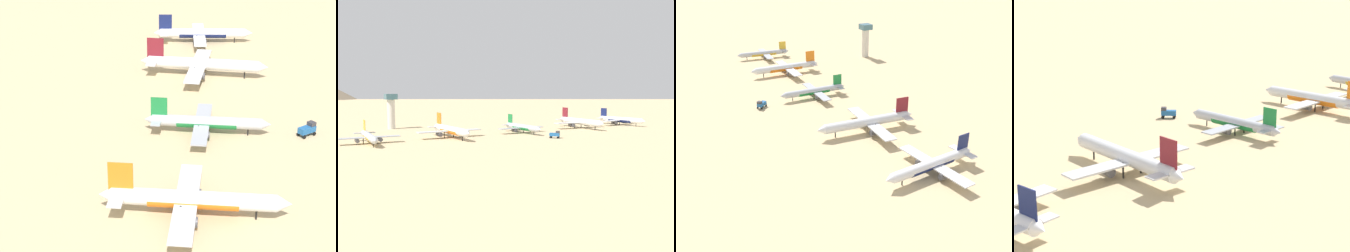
% 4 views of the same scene
% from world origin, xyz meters
% --- Properties ---
extents(ground_plane, '(1800.00, 1800.00, 0.00)m').
position_xyz_m(ground_plane, '(0.00, 0.00, 0.00)').
color(ground_plane, tan).
extents(parked_jet_0, '(36.55, 29.69, 10.54)m').
position_xyz_m(parked_jet_0, '(3.95, -88.65, 3.51)').
color(parked_jet_0, '#B2B7C1').
rests_on(parked_jet_0, ground).
extents(parked_jet_1, '(43.58, 35.29, 12.60)m').
position_xyz_m(parked_jet_1, '(2.38, -46.50, 4.19)').
color(parked_jet_1, silver).
rests_on(parked_jet_1, ground).
extents(parked_jet_2, '(36.33, 29.41, 10.51)m').
position_xyz_m(parked_jet_2, '(2.72, -1.38, 3.50)').
color(parked_jet_2, '#B2B7C1').
rests_on(parked_jet_2, ground).
extents(parked_jet_3, '(45.28, 36.78, 13.06)m').
position_xyz_m(parked_jet_3, '(-1.72, 47.21, 4.40)').
color(parked_jet_3, silver).
rests_on(parked_jet_3, ground).
extents(parked_jet_4, '(40.30, 32.83, 11.62)m').
position_xyz_m(parked_jet_4, '(-4.33, 87.56, 3.87)').
color(parked_jet_4, white).
rests_on(parked_jet_4, ground).
extents(service_truck, '(5.54, 5.33, 3.90)m').
position_xyz_m(service_truck, '(31.69, 0.42, 2.08)').
color(service_truck, '#1E5999').
rests_on(service_truck, ground).
extents(control_tower, '(7.20, 7.20, 22.75)m').
position_xyz_m(control_tower, '(-61.35, -61.00, 12.96)').
color(control_tower, beige).
rests_on(control_tower, ground).
extents(desert_hill_2, '(330.61, 330.61, 63.76)m').
position_xyz_m(desert_hill_2, '(-943.91, 406.22, 31.88)').
color(desert_hill_2, '#7A6854').
rests_on(desert_hill_2, ground).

